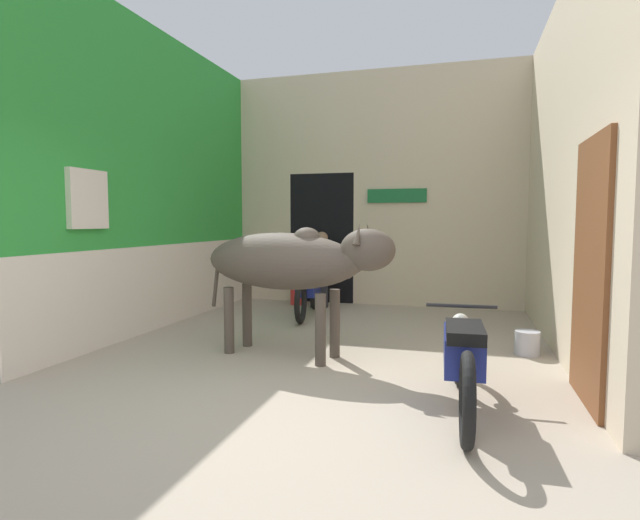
{
  "coord_description": "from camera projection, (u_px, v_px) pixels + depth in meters",
  "views": [
    {
      "loc": [
        1.48,
        -3.39,
        1.44
      ],
      "look_at": [
        -0.15,
        2.3,
        0.98
      ],
      "focal_mm": 28.0,
      "sensor_mm": 36.0,
      "label": 1
    }
  ],
  "objects": [
    {
      "name": "wall_back_with_doorway",
      "position": [
        358.0,
        207.0,
        8.87
      ],
      "size": [
        4.93,
        0.93,
        4.0
      ],
      "color": "beige",
      "rests_on": "ground_plane"
    },
    {
      "name": "wall_right_with_door",
      "position": [
        568.0,
        171.0,
        5.32
      ],
      "size": [
        0.22,
        5.12,
        4.0
      ],
      "color": "beige",
      "rests_on": "ground_plane"
    },
    {
      "name": "plastic_stool",
      "position": [
        298.0,
        291.0,
        8.69
      ],
      "size": [
        0.38,
        0.38,
        0.44
      ],
      "color": "red",
      "rests_on": "ground_plane"
    },
    {
      "name": "ground_plane",
      "position": [
        255.0,
        412.0,
        3.77
      ],
      "size": [
        30.0,
        30.0,
        0.0
      ],
      "primitive_type": "plane",
      "color": "tan"
    },
    {
      "name": "motorcycle_near",
      "position": [
        463.0,
        357.0,
        3.76
      ],
      "size": [
        0.58,
        1.88,
        0.74
      ],
      "color": "black",
      "rests_on": "ground_plane"
    },
    {
      "name": "cow",
      "position": [
        291.0,
        262.0,
        5.26
      ],
      "size": [
        2.21,
        0.93,
        1.44
      ],
      "color": "#4C4238",
      "rests_on": "ground_plane"
    },
    {
      "name": "shopkeeper_seated",
      "position": [
        321.0,
        267.0,
        8.43
      ],
      "size": [
        0.38,
        0.33,
        1.27
      ],
      "color": "#282833",
      "rests_on": "ground_plane"
    },
    {
      "name": "bucket",
      "position": [
        527.0,
        343.0,
        5.38
      ],
      "size": [
        0.26,
        0.26,
        0.26
      ],
      "color": "#A8A8B2",
      "rests_on": "ground_plane"
    },
    {
      "name": "motorcycle_far",
      "position": [
        308.0,
        289.0,
        7.58
      ],
      "size": [
        0.58,
        1.81,
        0.73
      ],
      "color": "black",
      "rests_on": "ground_plane"
    },
    {
      "name": "wall_left_shopfront",
      "position": [
        155.0,
        185.0,
        6.77
      ],
      "size": [
        0.25,
        5.12,
        4.0
      ],
      "color": "green",
      "rests_on": "ground_plane"
    }
  ]
}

